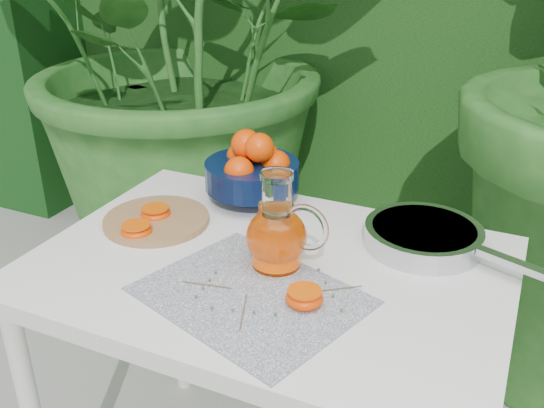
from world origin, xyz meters
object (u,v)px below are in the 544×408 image
at_px(cutting_board, 157,220).
at_px(saute_pan, 425,236).
at_px(juice_pitcher, 278,234).
at_px(fruit_bowl, 253,169).
at_px(white_table, 268,294).

distance_m(cutting_board, saute_pan, 0.63).
relative_size(cutting_board, juice_pitcher, 1.20).
xyz_separation_m(cutting_board, juice_pitcher, (0.35, -0.06, 0.07)).
distance_m(fruit_bowl, juice_pitcher, 0.34).
distance_m(white_table, cutting_board, 0.34).
relative_size(white_table, fruit_bowl, 3.74).
relative_size(white_table, juice_pitcher, 4.75).
bearing_deg(juice_pitcher, white_table, 166.19).
bearing_deg(white_table, fruit_bowl, 121.86).
distance_m(white_table, fruit_bowl, 0.36).
height_order(fruit_bowl, juice_pitcher, juice_pitcher).
bearing_deg(fruit_bowl, cutting_board, -125.41).
bearing_deg(fruit_bowl, saute_pan, -7.74).
relative_size(cutting_board, fruit_bowl, 0.94).
height_order(white_table, juice_pitcher, juice_pitcher).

